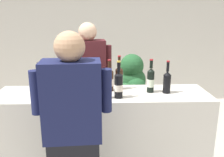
{
  "coord_description": "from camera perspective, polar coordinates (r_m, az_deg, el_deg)",
  "views": [
    {
      "loc": [
        0.02,
        -2.27,
        1.77
      ],
      "look_at": [
        0.1,
        0.0,
        1.16
      ],
      "focal_mm": 38.38,
      "sensor_mm": 36.0,
      "label": 1
    }
  ],
  "objects": [
    {
      "name": "wine_bottle_6",
      "position": [
        2.42,
        9.18,
        -0.35
      ],
      "size": [
        0.07,
        0.07,
        0.34
      ],
      "color": "black",
      "rests_on": "counter"
    },
    {
      "name": "wine_bottle_8",
      "position": [
        2.43,
        12.97,
        -0.65
      ],
      "size": [
        0.08,
        0.08,
        0.33
      ],
      "color": "black",
      "rests_on": "counter"
    },
    {
      "name": "wine_bottle_3",
      "position": [
        2.46,
        -10.51,
        -0.41
      ],
      "size": [
        0.07,
        0.07,
        0.33
      ],
      "color": "black",
      "rests_on": "counter"
    },
    {
      "name": "wine_bottle_0",
      "position": [
        2.5,
        -15.96,
        -0.38
      ],
      "size": [
        0.08,
        0.08,
        0.34
      ],
      "color": "black",
      "rests_on": "counter"
    },
    {
      "name": "wall_back",
      "position": [
        4.88,
        -2.23,
        10.69
      ],
      "size": [
        8.0,
        0.1,
        2.8
      ],
      "primitive_type": "cube",
      "color": "beige",
      "rests_on": "ground_plane"
    },
    {
      "name": "person_guest",
      "position": [
        1.9,
        -9.03,
        -15.39
      ],
      "size": [
        0.57,
        0.26,
        1.67
      ],
      "color": "black",
      "rests_on": "ground_plane"
    },
    {
      "name": "wine_bottle_2",
      "position": [
        2.44,
        -0.63,
        -0.22
      ],
      "size": [
        0.09,
        0.09,
        0.32
      ],
      "color": "black",
      "rests_on": "counter"
    },
    {
      "name": "counter",
      "position": [
        2.6,
        -2.19,
        -14.14
      ],
      "size": [
        2.13,
        0.55,
        1.01
      ],
      "primitive_type": "cube",
      "color": "beige",
      "rests_on": "ground_plane"
    },
    {
      "name": "wine_bottle_1",
      "position": [
        2.32,
        -16.72,
        -1.46
      ],
      "size": [
        0.08,
        0.08,
        0.34
      ],
      "color": "black",
      "rests_on": "counter"
    },
    {
      "name": "person_server",
      "position": [
        3.03,
        -5.46,
        -3.24
      ],
      "size": [
        0.57,
        0.28,
        1.68
      ],
      "color": "black",
      "rests_on": "ground_plane"
    },
    {
      "name": "wine_glass",
      "position": [
        2.21,
        -1.24,
        -1.3
      ],
      "size": [
        0.07,
        0.07,
        0.2
      ],
      "color": "silver",
      "rests_on": "counter"
    },
    {
      "name": "wine_bottle_5",
      "position": [
        2.23,
        1.58,
        -1.5
      ],
      "size": [
        0.08,
        0.08,
        0.35
      ],
      "color": "black",
      "rests_on": "counter"
    },
    {
      "name": "potted_shrub",
      "position": [
        3.67,
        4.9,
        -2.42
      ],
      "size": [
        0.53,
        0.52,
        1.2
      ],
      "color": "brown",
      "rests_on": "ground_plane"
    },
    {
      "name": "wine_bottle_4",
      "position": [
        2.33,
        -13.06,
        -1.45
      ],
      "size": [
        0.08,
        0.08,
        0.33
      ],
      "color": "black",
      "rests_on": "counter"
    },
    {
      "name": "wine_bottle_7",
      "position": [
        2.49,
        1.71,
        0.24
      ],
      "size": [
        0.08,
        0.08,
        0.35
      ],
      "color": "black",
      "rests_on": "counter"
    }
  ]
}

